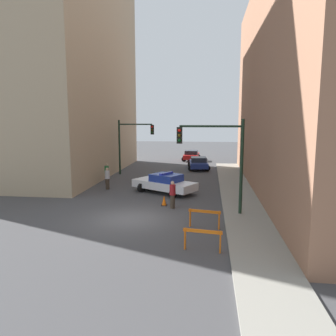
{
  "coord_description": "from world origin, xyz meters",
  "views": [
    {
      "loc": [
        4.13,
        -16.56,
        5.33
      ],
      "look_at": [
        1.21,
        6.59,
        1.8
      ],
      "focal_mm": 35.0,
      "sensor_mm": 36.0,
      "label": 1
    }
  ],
  "objects_px": {
    "traffic_light_far": "(131,139)",
    "parked_car_mid": "(191,155)",
    "police_car": "(165,183)",
    "traffic_light_near": "(220,152)",
    "parked_car_near": "(199,163)",
    "pedestrian_crossing": "(107,178)",
    "pedestrian_sidewalk": "(173,194)",
    "traffic_cone": "(164,201)",
    "pedestrian_corner": "(107,173)",
    "barrier_mid": "(204,216)",
    "barrier_front": "(202,236)"
  },
  "relations": [
    {
      "from": "traffic_light_far",
      "to": "parked_car_mid",
      "type": "distance_m",
      "value": 12.79
    },
    {
      "from": "police_car",
      "to": "parked_car_mid",
      "type": "relative_size",
      "value": 1.15
    },
    {
      "from": "traffic_light_near",
      "to": "parked_car_near",
      "type": "relative_size",
      "value": 1.17
    },
    {
      "from": "pedestrian_crossing",
      "to": "pedestrian_sidewalk",
      "type": "xyz_separation_m",
      "value": [
        5.51,
        -4.71,
        0.0
      ]
    },
    {
      "from": "pedestrian_crossing",
      "to": "traffic_cone",
      "type": "xyz_separation_m",
      "value": [
        4.92,
        -4.15,
        -0.54
      ]
    },
    {
      "from": "parked_car_near",
      "to": "pedestrian_sidewalk",
      "type": "xyz_separation_m",
      "value": [
        -1.03,
        -15.58,
        0.19
      ]
    },
    {
      "from": "pedestrian_crossing",
      "to": "parked_car_near",
      "type": "bearing_deg",
      "value": 112.46
    },
    {
      "from": "traffic_light_near",
      "to": "pedestrian_corner",
      "type": "relative_size",
      "value": 3.13
    },
    {
      "from": "parked_car_near",
      "to": "traffic_cone",
      "type": "distance_m",
      "value": 15.11
    },
    {
      "from": "parked_car_mid",
      "to": "traffic_cone",
      "type": "relative_size",
      "value": 6.61
    },
    {
      "from": "traffic_light_near",
      "to": "police_car",
      "type": "xyz_separation_m",
      "value": [
        -3.73,
        4.98,
        -2.81
      ]
    },
    {
      "from": "parked_car_near",
      "to": "pedestrian_sidewalk",
      "type": "height_order",
      "value": "pedestrian_sidewalk"
    },
    {
      "from": "parked_car_near",
      "to": "pedestrian_crossing",
      "type": "height_order",
      "value": "pedestrian_crossing"
    },
    {
      "from": "traffic_light_far",
      "to": "pedestrian_crossing",
      "type": "distance_m",
      "value": 7.25
    },
    {
      "from": "traffic_light_far",
      "to": "barrier_mid",
      "type": "height_order",
      "value": "traffic_light_far"
    },
    {
      "from": "police_car",
      "to": "barrier_front",
      "type": "bearing_deg",
      "value": -133.62
    },
    {
      "from": "barrier_front",
      "to": "barrier_mid",
      "type": "bearing_deg",
      "value": 89.28
    },
    {
      "from": "barrier_front",
      "to": "pedestrian_crossing",
      "type": "bearing_deg",
      "value": 124.24
    },
    {
      "from": "pedestrian_crossing",
      "to": "police_car",
      "type": "bearing_deg",
      "value": 44.55
    },
    {
      "from": "police_car",
      "to": "parked_car_near",
      "type": "distance_m",
      "value": 11.76
    },
    {
      "from": "pedestrian_crossing",
      "to": "barrier_front",
      "type": "bearing_deg",
      "value": -2.27
    },
    {
      "from": "traffic_light_near",
      "to": "parked_car_mid",
      "type": "distance_m",
      "value": 24.18
    },
    {
      "from": "police_car",
      "to": "pedestrian_sidewalk",
      "type": "height_order",
      "value": "pedestrian_sidewalk"
    },
    {
      "from": "pedestrian_corner",
      "to": "parked_car_near",
      "type": "bearing_deg",
      "value": 178.32
    },
    {
      "from": "barrier_front",
      "to": "traffic_cone",
      "type": "height_order",
      "value": "barrier_front"
    },
    {
      "from": "parked_car_near",
      "to": "police_car",
      "type": "bearing_deg",
      "value": -104.84
    },
    {
      "from": "parked_car_mid",
      "to": "police_car",
      "type": "bearing_deg",
      "value": -91.53
    },
    {
      "from": "pedestrian_corner",
      "to": "barrier_mid",
      "type": "bearing_deg",
      "value": 77.53
    },
    {
      "from": "traffic_light_near",
      "to": "barrier_mid",
      "type": "relative_size",
      "value": 3.29
    },
    {
      "from": "pedestrian_sidewalk",
      "to": "pedestrian_crossing",
      "type": "bearing_deg",
      "value": 41.93
    },
    {
      "from": "traffic_light_far",
      "to": "barrier_front",
      "type": "relative_size",
      "value": 3.27
    },
    {
      "from": "traffic_light_near",
      "to": "pedestrian_sidewalk",
      "type": "relative_size",
      "value": 3.13
    },
    {
      "from": "traffic_light_near",
      "to": "police_car",
      "type": "distance_m",
      "value": 6.82
    },
    {
      "from": "parked_car_near",
      "to": "barrier_front",
      "type": "distance_m",
      "value": 21.81
    },
    {
      "from": "barrier_front",
      "to": "traffic_cone",
      "type": "bearing_deg",
      "value": 110.3
    },
    {
      "from": "police_car",
      "to": "pedestrian_crossing",
      "type": "xyz_separation_m",
      "value": [
        -4.5,
        0.71,
        0.14
      ]
    },
    {
      "from": "parked_car_mid",
      "to": "traffic_light_near",
      "type": "bearing_deg",
      "value": -82.03
    },
    {
      "from": "pedestrian_crossing",
      "to": "barrier_mid",
      "type": "xyz_separation_m",
      "value": [
        7.46,
        -8.03,
        -0.24
      ]
    },
    {
      "from": "pedestrian_crossing",
      "to": "pedestrian_corner",
      "type": "bearing_deg",
      "value": 162.24
    },
    {
      "from": "parked_car_mid",
      "to": "barrier_front",
      "type": "height_order",
      "value": "parked_car_mid"
    },
    {
      "from": "traffic_light_far",
      "to": "parked_car_mid",
      "type": "relative_size",
      "value": 1.2
    },
    {
      "from": "traffic_light_far",
      "to": "traffic_cone",
      "type": "relative_size",
      "value": 7.93
    },
    {
      "from": "traffic_light_far",
      "to": "traffic_light_near",
      "type": "bearing_deg",
      "value": -57.22
    },
    {
      "from": "barrier_front",
      "to": "traffic_light_far",
      "type": "bearing_deg",
      "value": 112.22
    },
    {
      "from": "traffic_light_far",
      "to": "pedestrian_sidewalk",
      "type": "distance_m",
      "value": 12.92
    },
    {
      "from": "parked_car_near",
      "to": "pedestrian_crossing",
      "type": "relative_size",
      "value": 2.67
    },
    {
      "from": "traffic_light_near",
      "to": "barrier_front",
      "type": "xyz_separation_m",
      "value": [
        -0.8,
        -5.23,
        -2.91
      ]
    },
    {
      "from": "pedestrian_crossing",
      "to": "traffic_cone",
      "type": "distance_m",
      "value": 6.46
    },
    {
      "from": "barrier_front",
      "to": "pedestrian_sidewalk",
      "type": "bearing_deg",
      "value": 107.15
    },
    {
      "from": "parked_car_mid",
      "to": "traffic_cone",
      "type": "xyz_separation_m",
      "value": [
        -0.46,
        -22.3,
        -0.36
      ]
    }
  ]
}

